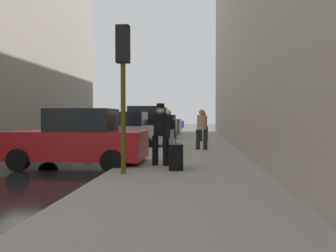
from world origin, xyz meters
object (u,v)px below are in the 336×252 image
parked_silver_sedan (123,131)px  pedestrian_with_fedora (161,131)px  parked_dark_green_sedan (161,124)px  pedestrian_in_jeans (168,127)px  parked_black_suv (142,125)px  parked_red_hatchback (78,139)px  traffic_light (123,67)px  fire_hydrant (162,137)px  rolling_suitcase (176,157)px  pedestrian_in_tan_coat (202,127)px  pedestrian_in_red_jacket (204,125)px  parked_bronze_suv (153,123)px  parked_blue_sedan (166,123)px

parked_silver_sedan → pedestrian_with_fedora: 6.95m
parked_dark_green_sedan → pedestrian_in_jeans: bearing=-82.6°
parked_silver_sedan → parked_black_suv: 5.71m
parked_red_hatchback → traffic_light: (1.85, -1.89, 1.91)m
parked_dark_green_sedan → fire_hydrant: size_ratio=6.03×
fire_hydrant → rolling_suitcase: bearing=-81.5°
traffic_light → pedestrian_in_tan_coat: 6.71m
pedestrian_in_red_jacket → rolling_suitcase: bearing=-95.1°
pedestrian_in_jeans → pedestrian_in_red_jacket: bearing=71.2°
parked_dark_green_sedan → pedestrian_in_tan_coat: pedestrian_in_tan_coat is taller
pedestrian_with_fedora → pedestrian_in_red_jacket: 9.75m
parked_dark_green_sedan → fire_hydrant: 15.61m
pedestrian_in_red_jacket → pedestrian_with_fedora: bearing=-98.3°
rolling_suitcase → parked_bronze_suv: bearing=99.7°
fire_hydrant → pedestrian_in_jeans: bearing=-78.7°
parked_black_suv → pedestrian_in_tan_coat: size_ratio=2.71×
parked_silver_sedan → traffic_light: (1.85, -7.92, 1.91)m
pedestrian_with_fedora → parked_bronze_suv: bearing=98.5°
parked_dark_green_sedan → pedestrian_in_jeans: (2.39, -18.44, 0.26)m
fire_hydrant → pedestrian_in_jeans: (0.59, -2.94, 0.61)m
pedestrian_in_jeans → parked_bronze_suv: bearing=100.9°
fire_hydrant → pedestrian_in_jeans: pedestrian_in_jeans is taller
parked_silver_sedan → parked_blue_sedan: (-0.00, 22.42, 0.00)m
parked_dark_green_sedan → parked_blue_sedan: (-0.00, 5.51, 0.00)m
parked_dark_green_sedan → rolling_suitcase: size_ratio=4.08×
pedestrian_with_fedora → pedestrian_in_tan_coat: pedestrian_with_fedora is taller
parked_blue_sedan → fire_hydrant: (1.80, -21.01, -0.35)m
parked_bronze_suv → rolling_suitcase: (3.08, -18.01, -0.54)m
parked_blue_sedan → fire_hydrant: 21.09m
parked_black_suv → fire_hydrant: parked_black_suv is taller
parked_black_suv → parked_dark_green_sedan: parked_black_suv is taller
pedestrian_in_red_jacket → rolling_suitcase: pedestrian_in_red_jacket is taller
pedestrian_in_tan_coat → traffic_light: bearing=-107.7°
parked_blue_sedan → rolling_suitcase: 29.71m
parked_blue_sedan → pedestrian_in_red_jacket: (4.00, -19.21, 0.26)m
traffic_light → pedestrian_in_tan_coat: bearing=72.3°
parked_black_suv → pedestrian_in_jeans: (2.39, -7.24, 0.07)m
parked_blue_sedan → pedestrian_in_red_jacket: size_ratio=2.50×
parked_blue_sedan → fire_hydrant: parked_blue_sedan is taller
parked_bronze_suv → pedestrian_in_red_jacket: 8.66m
fire_hydrant → pedestrian_in_tan_coat: size_ratio=0.41×
parked_silver_sedan → parked_blue_sedan: bearing=90.0°
parked_silver_sedan → parked_bronze_suv: parked_bronze_suv is taller
pedestrian_in_red_jacket → parked_black_suv: bearing=148.0°
parked_red_hatchback → pedestrian_with_fedora: bearing=-9.2°
parked_red_hatchback → parked_dark_green_sedan: (-0.00, 22.93, 0.00)m
parked_bronze_suv → rolling_suitcase: bearing=-80.3°
pedestrian_in_tan_coat → rolling_suitcase: (-0.75, -5.40, -0.61)m
parked_red_hatchback → pedestrian_with_fedora: 2.65m
parked_red_hatchback → pedestrian_in_jeans: pedestrian_in_jeans is taller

